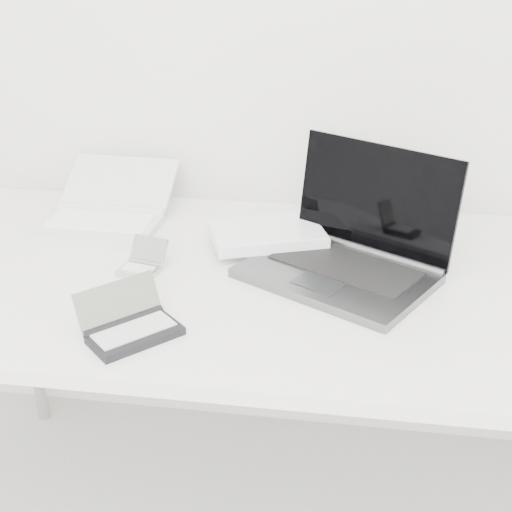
# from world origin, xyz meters

# --- Properties ---
(desk) EXTENTS (1.60, 0.80, 0.73)m
(desk) POSITION_xyz_m (0.00, 1.55, 0.68)
(desk) COLOR white
(desk) RESTS_ON ground
(laptop_large) EXTENTS (0.54, 0.45, 0.25)m
(laptop_large) POSITION_xyz_m (0.10, 1.61, 0.77)
(laptop_large) COLOR #56595B
(laptop_large) RESTS_ON desk
(netbook_open_white) EXTENTS (0.28, 0.35, 0.11)m
(netbook_open_white) POSITION_xyz_m (-0.43, 1.76, 0.75)
(netbook_open_white) COLOR silver
(netbook_open_white) RESTS_ON desk
(pda_silver) EXTENTS (0.10, 0.11, 0.06)m
(pda_silver) POSITION_xyz_m (-0.27, 1.53, 0.74)
(pda_silver) COLOR #B9B8BD
(pda_silver) RESTS_ON desk
(palmtop_charcoal) EXTENTS (0.19, 0.19, 0.08)m
(palmtop_charcoal) POSITION_xyz_m (-0.22, 1.28, 0.75)
(palmtop_charcoal) COLOR black
(palmtop_charcoal) RESTS_ON desk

